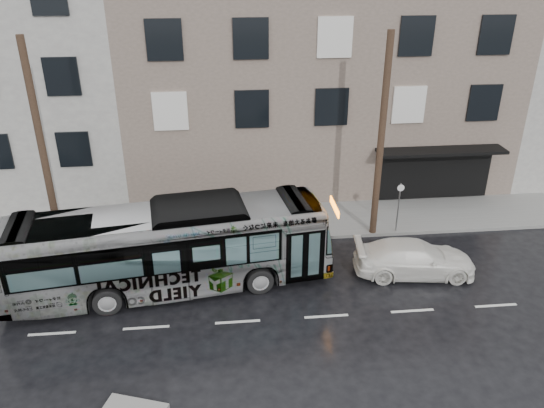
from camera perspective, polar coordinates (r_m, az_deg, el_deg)
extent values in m
plane|color=black|center=(21.35, -4.00, -8.42)|extent=(120.00, 120.00, 0.00)
cube|color=gray|center=(25.52, -4.41, -2.14)|extent=(90.00, 3.60, 0.15)
cube|color=gray|center=(31.53, 4.18, 13.76)|extent=(20.00, 12.00, 11.00)
cylinder|color=#443022|center=(23.25, 11.66, 6.84)|extent=(0.30, 0.30, 9.00)
cylinder|color=#443022|center=(23.37, -23.46, 5.31)|extent=(0.30, 0.30, 9.00)
cylinder|color=slate|center=(24.81, 13.42, -0.38)|extent=(0.06, 0.06, 2.40)
imported|color=#B2B2B2|center=(20.57, -11.00, -4.66)|extent=(12.59, 4.53, 3.43)
imported|color=white|center=(22.25, 15.07, -5.66)|extent=(5.02, 2.44, 1.41)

